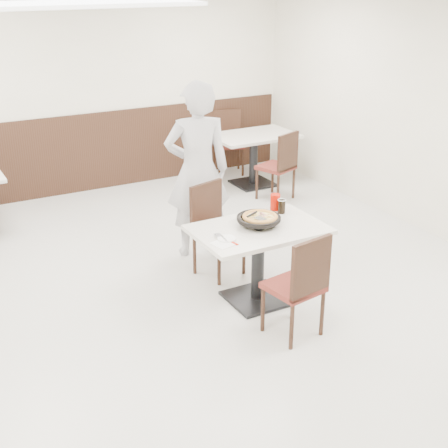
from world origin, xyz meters
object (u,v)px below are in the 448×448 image
chair_near (294,284)px  side_plate (227,239)px  red_cup (275,202)px  diner_person (197,171)px  bg_chair_right_near (276,165)px  pizza (260,219)px  bg_table_right (253,160)px  pizza_pan (259,221)px  cola_glass (282,207)px  main_table (258,264)px  chair_far (219,231)px  bg_chair_right_far (229,143)px

chair_near → side_plate: (-0.35, 0.55, 0.28)m
red_cup → diner_person: 1.01m
bg_chair_right_near → pizza: bearing=-146.7°
diner_person → pizza: bearing=108.9°
pizza → bg_table_right: size_ratio=0.25×
pizza_pan → bg_chair_right_near: 2.84m
pizza_pan → diner_person: (-0.03, 1.19, 0.16)m
cola_glass → bg_chair_right_near: bg_chair_right_near is taller
cola_glass → bg_table_right: (1.37, 2.77, -0.44)m
main_table → bg_chair_right_near: bearing=53.6°
main_table → pizza_pan: 0.42m
diner_person → side_plate: bearing=90.3°
bg_table_right → diner_person: bearing=-135.4°
diner_person → bg_chair_right_near: (1.71, 1.07, -0.48)m
pizza → pizza_pan: bearing=-150.3°
chair_far → bg_chair_right_near: 2.41m
bg_chair_right_far → main_table: bearing=84.2°
chair_near → red_cup: 1.11m
diner_person → bg_chair_right_far: size_ratio=2.01×
pizza_pan → side_plate: 0.44m
chair_near → chair_far: size_ratio=1.00×
bg_chair_right_near → bg_chair_right_far: size_ratio=1.00×
pizza_pan → cola_glass: 0.40m
chair_near → diner_person: diner_person is taller
chair_far → bg_table_right: chair_far is taller
pizza_pan → chair_far: bearing=97.3°
chair_far → diner_person: 0.75m
main_table → bg_chair_right_near: size_ratio=1.26×
red_cup → bg_chair_right_near: bg_chair_right_near is taller
pizza → cola_glass: size_ratio=2.27×
cola_glass → red_cup: bearing=93.1°
cola_glass → diner_person: bearing=111.0°
pizza_pan → bg_table_right: pizza_pan is taller
main_table → pizza_pan: size_ratio=3.63×
bg_table_right → pizza_pan: bearing=-120.5°
main_table → cola_glass: cola_glass is taller
diner_person → main_table: bearing=106.5°
cola_glass → red_cup: (-0.01, 0.11, 0.02)m
bg_table_right → chair_near: bearing=-116.4°
chair_near → chair_far: (-0.01, 1.31, 0.00)m
pizza → red_cup: red_cup is taller
chair_far → diner_person: diner_person is taller
pizza_pan → bg_chair_right_near: bg_chair_right_near is taller
pizza_pan → bg_chair_right_far: size_ratio=0.35×
chair_far → side_plate: bearing=49.9°
pizza → chair_near: bearing=-97.4°
chair_near → pizza_pan: bearing=75.1°
chair_near → pizza: chair_near is taller
pizza_pan → pizza: 0.03m
main_table → red_cup: (0.38, 0.31, 0.45)m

